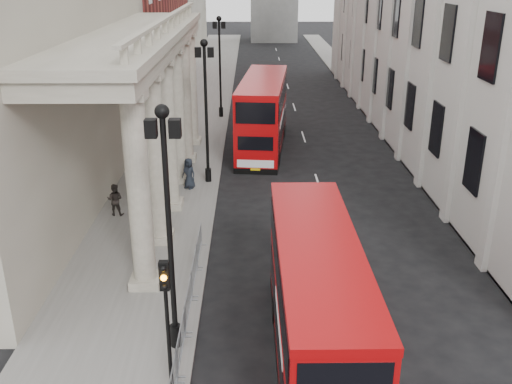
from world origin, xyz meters
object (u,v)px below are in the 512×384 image
lamp_post_north (220,60)px  pedestrian_a (152,186)px  lamp_post_south (168,216)px  traffic_light (166,302)px  bus_near (316,303)px  pedestrian_b (115,200)px  bus_far (263,112)px  lamp_post_mid (206,102)px  pedestrian_c (189,173)px

lamp_post_north → pedestrian_a: size_ratio=4.81×
lamp_post_south → pedestrian_a: lamp_post_south is taller
lamp_post_south → traffic_light: bearing=-87.2°
bus_near → pedestrian_b: bearing=126.9°
lamp_post_north → bus_far: size_ratio=0.71×
lamp_post_south → pedestrian_b: size_ratio=4.93×
traffic_light → bus_near: (4.49, 1.15, -0.80)m
lamp_post_north → pedestrian_a: (-2.87, -19.09, -3.93)m
lamp_post_south → lamp_post_mid: (0.00, 16.00, 0.00)m
bus_near → lamp_post_north: bearing=97.6°
lamp_post_south → pedestrian_b: lamp_post_south is taller
pedestrian_b → pedestrian_c: bearing=-126.5°
bus_far → pedestrian_b: bus_far is taller
lamp_post_north → bus_near: lamp_post_north is taller
lamp_post_south → traffic_light: (0.10, -2.02, -1.80)m
lamp_post_mid → pedestrian_c: (-1.03, -1.14, -3.89)m
lamp_post_south → pedestrian_c: size_ratio=4.61×
bus_near → pedestrian_c: size_ratio=5.69×
traffic_light → bus_near: bearing=14.3°
bus_far → pedestrian_c: bus_far is taller
pedestrian_b → lamp_post_mid: bearing=-126.6°
lamp_post_south → lamp_post_north: same height
lamp_post_mid → pedestrian_b: (-4.45, -4.96, -3.95)m
lamp_post_south → pedestrian_c: bearing=94.0°
pedestrian_c → bus_far: bearing=93.3°
lamp_post_south → lamp_post_mid: bearing=90.0°
pedestrian_c → lamp_post_south: bearing=-54.6°
pedestrian_b → lamp_post_south: bearing=117.2°
pedestrian_a → pedestrian_c: pedestrian_c is taller
pedestrian_c → pedestrian_b: bearing=-100.3°
lamp_post_south → bus_far: bearing=81.6°
lamp_post_mid → pedestrian_b: size_ratio=4.93×
bus_far → pedestrian_a: bearing=-115.7°
bus_near → pedestrian_c: 16.76m
lamp_post_north → pedestrian_b: bearing=-102.0°
bus_far → pedestrian_a: 12.14m
lamp_post_mid → bus_near: 17.68m
lamp_post_mid → pedestrian_b: bearing=-131.9°
lamp_post_mid → lamp_post_north: size_ratio=1.00×
traffic_light → pedestrian_c: 17.05m
bus_near → lamp_post_south: bearing=168.9°
lamp_post_mid → pedestrian_c: lamp_post_mid is taller
lamp_post_south → lamp_post_mid: same height
pedestrian_b → bus_far: bearing=-117.7°
bus_far → pedestrian_a: size_ratio=6.81×
pedestrian_a → pedestrian_b: size_ratio=1.02×
pedestrian_a → pedestrian_c: (1.84, 1.95, 0.04)m
bus_near → bus_far: size_ratio=0.87×
lamp_post_mid → bus_far: size_ratio=0.71×
lamp_post_south → traffic_light: 2.71m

